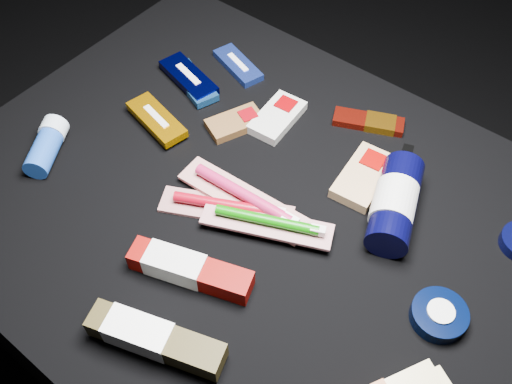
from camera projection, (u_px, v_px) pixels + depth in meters
The scene contains 18 objects.
ground at pixel (248, 307), 1.25m from camera, with size 3.00×3.00×0.00m, color black.
cloth_table at pixel (247, 261), 1.09m from camera, with size 0.98×0.78×0.40m, color black.
luna_bar_0 at pixel (238, 65), 1.12m from camera, with size 0.12×0.08×0.02m.
luna_bar_1 at pixel (193, 83), 1.08m from camera, with size 0.13×0.09×0.02m.
luna_bar_2 at pixel (189, 77), 1.09m from camera, with size 0.14×0.08×0.02m.
luna_bar_3 at pixel (157, 119), 1.02m from camera, with size 0.14×0.07×0.02m.
clif_bar_0 at pixel (237, 122), 1.02m from camera, with size 0.09×0.11×0.02m.
clif_bar_1 at pixel (279, 116), 1.03m from camera, with size 0.07×0.12×0.02m.
clif_bar_2 at pixel (365, 175), 0.95m from camera, with size 0.08×0.13×0.02m.
power_bar at pixel (372, 122), 1.02m from camera, with size 0.13×0.09×0.02m.
lotion_bottle at pixel (395, 203), 0.88m from camera, with size 0.12×0.21×0.07m.
cream_tin_lower at pixel (439, 315), 0.79m from camera, with size 0.08×0.08×0.02m.
deodorant_stick at pixel (47, 146), 0.97m from camera, with size 0.09×0.12×0.05m.
toothbrush_pack_0 at pixel (228, 207), 0.91m from camera, with size 0.21×0.14×0.02m.
toothbrush_pack_1 at pixel (245, 198), 0.91m from camera, with size 0.23×0.07×0.03m.
toothbrush_pack_2 at pixel (269, 223), 0.87m from camera, with size 0.21×0.13×0.02m.
toothpaste_carton_red at pixel (185, 268), 0.83m from camera, with size 0.19×0.10×0.04m.
toothpaste_carton_green at pixel (150, 337), 0.76m from camera, with size 0.19×0.10×0.04m.
Camera 1 is at (0.36, -0.42, 1.15)m, focal length 40.00 mm.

